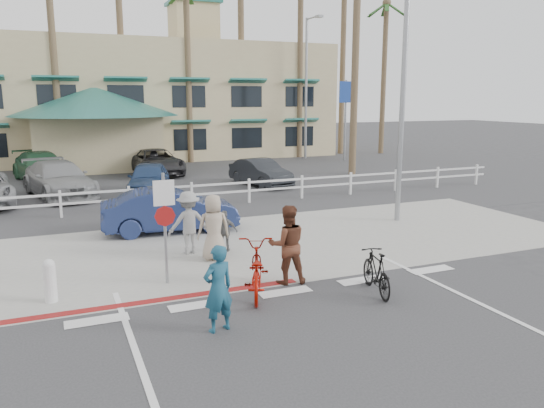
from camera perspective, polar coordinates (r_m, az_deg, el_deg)
name	(u,v)px	position (r m, az deg, el deg)	size (l,w,h in m)	color
ground	(297,302)	(11.44, 2.68, -10.48)	(140.00, 140.00, 0.00)	#333335
bike_path	(345,341)	(9.82, 7.83, -14.40)	(12.00, 16.00, 0.01)	#333335
sidewalk_plaza	(230,247)	(15.40, -4.52, -4.66)	(22.00, 7.00, 0.01)	gray
cross_street	(195,219)	(19.13, -8.27, -1.56)	(40.00, 5.00, 0.01)	#333335
parking_lot	(149,181)	(28.28, -13.12, 2.46)	(50.00, 16.00, 0.01)	#333335
curb_red	(144,302)	(11.69, -13.60, -10.25)	(7.00, 0.25, 0.02)	maroon
rail_fence	(194,195)	(21.05, -8.36, 1.00)	(29.40, 0.16, 1.00)	silver
building	(142,78)	(41.13, -13.82, 13.04)	(28.00, 16.00, 11.30)	#C5B487
sign_post	(165,223)	(12.32, -11.45, -2.01)	(0.50, 0.10, 2.90)	gray
bollard_0	(50,281)	(12.19, -22.77, -7.62)	(0.26, 0.26, 0.95)	silver
streetlight_0	(403,90)	(18.71, 13.92, 11.82)	(0.60, 2.00, 9.00)	gray
streetlight_1	(306,90)	(37.45, 3.68, 12.15)	(0.60, 2.00, 9.50)	gray
info_sign	(345,119)	(36.66, 7.88, 9.03)	(1.20, 0.16, 5.60)	navy
palm_3	(53,49)	(34.69, -22.47, 15.12)	(4.00, 4.00, 14.00)	#1F481B
palm_4	(121,45)	(36.02, -15.93, 16.16)	(4.00, 4.00, 15.00)	#1F481B
palm_5	(188,62)	(35.69, -9.03, 14.88)	(4.00, 4.00, 13.00)	#1F481B
palm_6	(241,34)	(37.97, -3.35, 17.81)	(4.00, 4.00, 17.00)	#1F481B
palm_7	(300,57)	(38.44, 3.04, 15.49)	(4.00, 4.00, 14.00)	#1F481B
palm_8	(343,53)	(41.22, 7.64, 15.83)	(4.00, 4.00, 15.00)	#1F481B
palm_9	(384,67)	(41.91, 11.97, 14.25)	(4.00, 4.00, 13.00)	#1F481B
palm_11	(356,45)	(30.07, 9.00, 16.51)	(4.00, 4.00, 14.00)	#1F481B
bike_red	(256,270)	(11.65, -1.77, -7.07)	(0.76, 2.17, 1.14)	#870A01
rider_red	(218,289)	(9.86, -5.81, -9.04)	(0.60, 0.40, 1.66)	navy
bike_black	(376,272)	(11.96, 11.16, -7.18)	(0.46, 1.64, 0.99)	black
rider_black	(287,245)	(12.26, 1.65, -4.38)	(0.90, 0.70, 1.85)	#572D1C
pedestrian_a	(189,223)	(14.74, -8.96, -2.01)	(1.13, 0.65, 1.75)	gray
pedestrian_child	(225,231)	(14.87, -5.08, -2.94)	(0.69, 0.29, 1.18)	slate
pedestrian_b	(214,227)	(14.08, -6.30, -2.53)	(0.87, 0.56, 1.77)	gray
car_white_sedan	(170,210)	(17.30, -10.92, -0.66)	(1.49, 4.28, 1.41)	navy
lot_car_1	(59,179)	(24.80, -21.95, 2.49)	(2.15, 5.28, 1.53)	gray
lot_car_2	(149,179)	(24.09, -13.10, 2.67)	(1.70, 4.22, 1.44)	navy
lot_car_3	(260,172)	(25.97, -1.25, 3.42)	(1.38, 3.94, 1.30)	black
lot_car_4	(41,167)	(29.68, -23.55, 3.68)	(2.11, 5.19, 1.51)	#275436
lot_car_5	(156,162)	(30.42, -12.35, 4.45)	(2.34, 5.08, 1.41)	#252527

